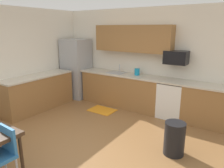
{
  "coord_description": "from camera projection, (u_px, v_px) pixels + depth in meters",
  "views": [
    {
      "loc": [
        2.47,
        -2.68,
        2.18
      ],
      "look_at": [
        0.0,
        1.0,
        1.0
      ],
      "focal_mm": 34.02,
      "sensor_mm": 36.0,
      "label": 1
    }
  ],
  "objects": [
    {
      "name": "cabinet_run_back_right",
      "position": [
        210.0,
        107.0,
        4.8
      ],
      "size": [
        1.18,
        0.6,
        0.9
      ],
      "primitive_type": "cube",
      "color": "olive",
      "rests_on": "ground"
    },
    {
      "name": "trash_bin",
      "position": [
        174.0,
        138.0,
        3.71
      ],
      "size": [
        0.36,
        0.36,
        0.6
      ],
      "primitive_type": "cylinder",
      "color": "black",
      "rests_on": "ground"
    },
    {
      "name": "kettle",
      "position": [
        137.0,
        72.0,
        5.71
      ],
      "size": [
        0.14,
        0.14,
        0.2
      ],
      "primitive_type": "cylinder",
      "color": "#198CBF",
      "rests_on": "countertop_back"
    },
    {
      "name": "wall_back",
      "position": [
        145.0,
        59.0,
        5.82
      ],
      "size": [
        5.8,
        0.1,
        2.7
      ],
      "primitive_type": "cube",
      "color": "silver",
      "rests_on": "ground"
    },
    {
      "name": "ground_plane",
      "position": [
        83.0,
        146.0,
        4.04
      ],
      "size": [
        12.0,
        12.0,
        0.0
      ],
      "primitive_type": "plane",
      "color": "olive"
    },
    {
      "name": "microwave",
      "position": [
        176.0,
        57.0,
        5.09
      ],
      "size": [
        0.54,
        0.36,
        0.32
      ],
      "primitive_type": "cube",
      "color": "black"
    },
    {
      "name": "countertop_back",
      "position": [
        139.0,
        77.0,
        5.65
      ],
      "size": [
        4.8,
        0.64,
        0.04
      ],
      "primitive_type": "cube",
      "color": "beige",
      "rests_on": "cabinet_run_back"
    },
    {
      "name": "chair_near_table",
      "position": [
        2.0,
        152.0,
        2.95
      ],
      "size": [
        0.42,
        0.42,
        0.85
      ],
      "color": "#2D72B7",
      "rests_on": "ground"
    },
    {
      "name": "cabinet_run_left",
      "position": [
        38.0,
        93.0,
        5.8
      ],
      "size": [
        0.6,
        2.0,
        0.9
      ],
      "primitive_type": "cube",
      "color": "olive",
      "rests_on": "ground"
    },
    {
      "name": "cabinet_run_back",
      "position": [
        121.0,
        90.0,
        6.08
      ],
      "size": [
        2.37,
        0.6,
        0.9
      ],
      "primitive_type": "cube",
      "color": "olive",
      "rests_on": "ground"
    },
    {
      "name": "floor_mat",
      "position": [
        102.0,
        110.0,
        5.77
      ],
      "size": [
        0.7,
        0.5,
        0.01
      ],
      "primitive_type": "cube",
      "color": "orange",
      "rests_on": "ground"
    },
    {
      "name": "upper_cabinets_back",
      "position": [
        132.0,
        39.0,
        5.67
      ],
      "size": [
        2.2,
        0.34,
        0.7
      ],
      "primitive_type": "cube",
      "color": "olive"
    },
    {
      "name": "oven_range",
      "position": [
        172.0,
        99.0,
        5.28
      ],
      "size": [
        0.6,
        0.6,
        0.91
      ],
      "color": "white",
      "rests_on": "ground"
    },
    {
      "name": "refrigerator",
      "position": [
        77.0,
        69.0,
        6.76
      ],
      "size": [
        0.76,
        0.7,
        1.84
      ],
      "primitive_type": "cube",
      "color": "#9EA0A5",
      "rests_on": "ground"
    },
    {
      "name": "countertop_left",
      "position": [
        37.0,
        76.0,
        5.68
      ],
      "size": [
        0.64,
        2.0,
        0.04
      ],
      "primitive_type": "cube",
      "color": "beige",
      "rests_on": "cabinet_run_left"
    },
    {
      "name": "sink_basin",
      "position": [
        116.0,
        75.0,
        6.05
      ],
      "size": [
        0.48,
        0.4,
        0.14
      ],
      "primitive_type": "cube",
      "color": "#A5A8AD",
      "rests_on": "countertop_back"
    },
    {
      "name": "sink_faucet",
      "position": [
        120.0,
        68.0,
        6.15
      ],
      "size": [
        0.02,
        0.02,
        0.24
      ],
      "primitive_type": "cylinder",
      "color": "#B2B5BA",
      "rests_on": "countertop_back"
    }
  ]
}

